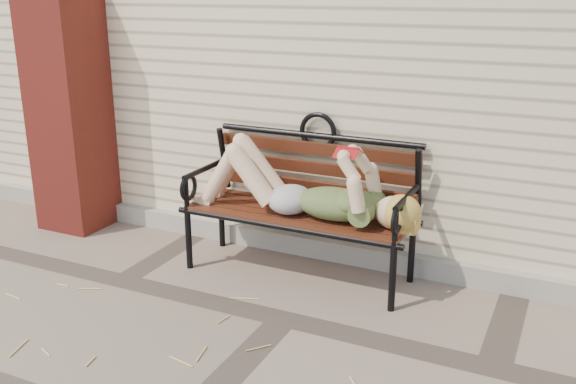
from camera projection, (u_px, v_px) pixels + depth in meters
The scene contains 7 objects.
ground at pixel (284, 319), 3.95m from camera, with size 80.00×80.00×0.00m, color gray.
house_wall at pixel (421, 36), 6.07m from camera, with size 8.00×4.00×3.00m, color beige.
foundation_strip at pixel (340, 251), 4.76m from camera, with size 8.00×0.10×0.15m, color #A8A498.
brick_pillar at pixel (69, 109), 5.22m from camera, with size 0.50×0.50×2.00m, color maroon.
garden_bench at pixel (304, 187), 4.46m from camera, with size 1.71×0.68×1.11m.
reading_woman at pixel (298, 187), 4.32m from camera, with size 1.62×0.37×0.51m.
straw_scatter at pixel (189, 360), 3.50m from camera, with size 2.72×1.27×0.01m.
Camera 1 is at (1.53, -3.17, 1.96)m, focal length 40.00 mm.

